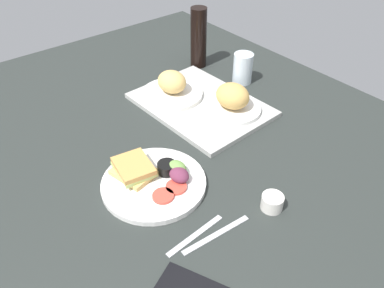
% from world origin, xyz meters
% --- Properties ---
extents(ground_plane, '(1.90, 1.50, 0.03)m').
position_xyz_m(ground_plane, '(0.00, 0.00, -0.01)').
color(ground_plane, '#282D2B').
extents(serving_tray, '(0.46, 0.35, 0.02)m').
position_xyz_m(serving_tray, '(-0.16, 0.22, 0.01)').
color(serving_tray, '#B2B2AD').
rests_on(serving_tray, ground_plane).
extents(bread_plate_near, '(0.22, 0.22, 0.09)m').
position_xyz_m(bread_plate_near, '(-0.27, 0.17, 0.05)').
color(bread_plate_near, white).
rests_on(bread_plate_near, serving_tray).
extents(bread_plate_far, '(0.20, 0.20, 0.09)m').
position_xyz_m(bread_plate_far, '(-0.06, 0.27, 0.05)').
color(bread_plate_far, white).
rests_on(bread_plate_far, serving_tray).
extents(plate_with_salad, '(0.28, 0.28, 0.05)m').
position_xyz_m(plate_with_salad, '(0.05, -0.13, 0.02)').
color(plate_with_salad, white).
rests_on(plate_with_salad, ground_plane).
extents(drinking_glass, '(0.07, 0.07, 0.11)m').
position_xyz_m(drinking_glass, '(-0.20, 0.45, 0.06)').
color(drinking_glass, silver).
rests_on(drinking_glass, ground_plane).
extents(soda_bottle, '(0.06, 0.06, 0.24)m').
position_xyz_m(soda_bottle, '(-0.41, 0.41, 0.12)').
color(soda_bottle, black).
rests_on(soda_bottle, ground_plane).
extents(espresso_cup, '(0.06, 0.06, 0.04)m').
position_xyz_m(espresso_cup, '(0.31, 0.05, 0.02)').
color(espresso_cup, silver).
rests_on(espresso_cup, ground_plane).
extents(fork, '(0.02, 0.17, 0.01)m').
position_xyz_m(fork, '(0.26, -0.15, 0.00)').
color(fork, '#B7B7BC').
rests_on(fork, ground_plane).
extents(knife, '(0.03, 0.19, 0.01)m').
position_xyz_m(knife, '(0.29, -0.11, 0.00)').
color(knife, '#B7B7BC').
rests_on(knife, ground_plane).
extents(cell_phone, '(0.16, 0.13, 0.01)m').
position_xyz_m(cell_phone, '(0.36, -0.24, 0.00)').
color(cell_phone, black).
rests_on(cell_phone, ground_plane).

